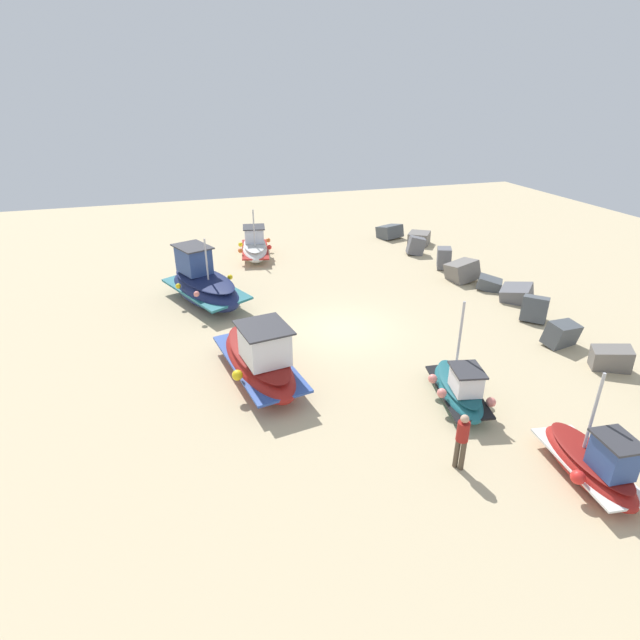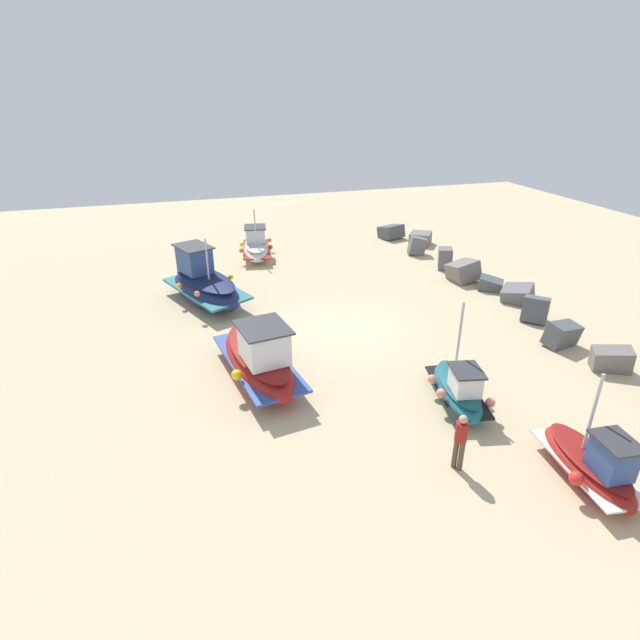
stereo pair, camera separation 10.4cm
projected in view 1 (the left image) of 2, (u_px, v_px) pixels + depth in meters
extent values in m
plane|color=#C6B289|center=(344.00, 329.00, 20.66)|extent=(56.33, 56.33, 0.00)
ellipsoid|color=white|center=(255.00, 250.00, 29.18)|extent=(4.27, 2.09, 0.89)
cube|color=maroon|center=(255.00, 249.00, 29.16)|extent=(4.11, 2.11, 0.10)
ellipsoid|color=beige|center=(255.00, 244.00, 29.03)|extent=(3.75, 1.83, 0.16)
cube|color=silver|center=(254.00, 234.00, 29.12)|extent=(1.36, 1.26, 0.81)
cube|color=#333338|center=(254.00, 227.00, 28.94)|extent=(1.58, 1.46, 0.06)
cylinder|color=#B7B7BC|center=(254.00, 228.00, 27.91)|extent=(0.08, 0.08, 2.10)
sphere|color=orange|center=(240.00, 251.00, 27.98)|extent=(0.27, 0.27, 0.27)
sphere|color=red|center=(269.00, 247.00, 28.86)|extent=(0.27, 0.27, 0.27)
sphere|color=yellow|center=(241.00, 245.00, 29.29)|extent=(0.27, 0.27, 0.27)
sphere|color=orange|center=(268.00, 240.00, 30.14)|extent=(0.27, 0.27, 0.27)
ellipsoid|color=maroon|center=(259.00, 363.00, 17.08)|extent=(5.42, 2.54, 1.08)
cube|color=#2D4C9E|center=(259.00, 362.00, 17.06)|extent=(5.22, 2.56, 0.12)
ellipsoid|color=maroon|center=(258.00, 352.00, 16.89)|extent=(4.77, 2.22, 0.20)
cube|color=white|center=(264.00, 344.00, 16.03)|extent=(1.71, 1.53, 1.13)
cube|color=#333338|center=(264.00, 328.00, 15.77)|extent=(1.98, 1.77, 0.06)
sphere|color=red|center=(276.00, 337.00, 18.06)|extent=(0.35, 0.35, 0.35)
sphere|color=yellow|center=(237.00, 375.00, 15.80)|extent=(0.35, 0.35, 0.35)
ellipsoid|color=#1E6670|center=(457.00, 391.00, 15.78)|extent=(3.49, 1.86, 0.81)
cube|color=black|center=(458.00, 390.00, 15.76)|extent=(3.36, 1.83, 0.14)
ellipsoid|color=#1A565F|center=(459.00, 383.00, 15.65)|extent=(3.07, 1.60, 0.18)
cube|color=white|center=(466.00, 381.00, 15.00)|extent=(1.09, 0.95, 0.70)
cube|color=#333338|center=(468.00, 370.00, 14.84)|extent=(1.26, 1.10, 0.06)
cylinder|color=#B7B7BC|center=(459.00, 340.00, 15.43)|extent=(0.08, 0.08, 2.55)
sphere|color=#EA7F75|center=(469.00, 369.00, 16.57)|extent=(0.30, 0.30, 0.30)
sphere|color=#EA7F75|center=(433.00, 379.00, 16.05)|extent=(0.30, 0.30, 0.30)
sphere|color=yellow|center=(480.00, 382.00, 15.69)|extent=(0.30, 0.30, 0.30)
sphere|color=#EA7F75|center=(442.00, 393.00, 15.18)|extent=(0.30, 0.30, 0.30)
sphere|color=#EA7F75|center=(491.00, 402.00, 14.91)|extent=(0.30, 0.30, 0.30)
ellipsoid|color=navy|center=(205.00, 290.00, 22.91)|extent=(5.54, 3.85, 1.38)
cube|color=#1E6670|center=(205.00, 289.00, 22.88)|extent=(5.36, 3.78, 0.22)
ellipsoid|color=#151E45|center=(204.00, 279.00, 22.68)|extent=(4.86, 3.34, 0.30)
cube|color=#2D4784|center=(194.00, 260.00, 22.99)|extent=(1.89, 1.65, 1.20)
cube|color=#333338|center=(192.00, 247.00, 22.72)|extent=(2.19, 1.92, 0.06)
cylinder|color=#B7B7BC|center=(206.00, 259.00, 21.96)|extent=(0.08, 0.08, 1.88)
sphere|color=#EA7F75|center=(197.00, 294.00, 21.13)|extent=(0.25, 0.25, 0.25)
sphere|color=yellow|center=(230.00, 277.00, 23.01)|extent=(0.25, 0.25, 0.25)
sphere|color=yellow|center=(178.00, 286.00, 22.46)|extent=(0.25, 0.25, 0.25)
sphere|color=yellow|center=(211.00, 266.00, 24.25)|extent=(0.25, 0.25, 0.25)
ellipsoid|color=maroon|center=(588.00, 465.00, 12.70)|extent=(3.31, 1.59, 0.80)
cube|color=white|center=(588.00, 464.00, 12.69)|extent=(3.18, 1.59, 0.12)
ellipsoid|color=maroon|center=(590.00, 456.00, 12.57)|extent=(2.91, 1.37, 0.17)
cube|color=#2D4784|center=(613.00, 456.00, 11.80)|extent=(0.98, 0.82, 0.89)
cube|color=#333338|center=(619.00, 440.00, 11.60)|extent=(1.14, 0.95, 0.06)
cylinder|color=#B7B7BC|center=(594.00, 412.00, 12.31)|extent=(0.08, 0.08, 2.20)
sphere|color=orange|center=(601.00, 440.00, 13.24)|extent=(0.35, 0.35, 0.35)
sphere|color=red|center=(578.00, 477.00, 11.97)|extent=(0.35, 0.35, 0.35)
cylinder|color=brown|center=(457.00, 453.00, 13.03)|extent=(0.14, 0.14, 0.90)
cylinder|color=brown|center=(463.00, 455.00, 12.94)|extent=(0.14, 0.14, 0.90)
cylinder|color=maroon|center=(463.00, 431.00, 12.67)|extent=(0.32, 0.32, 0.55)
sphere|color=tan|center=(465.00, 419.00, 12.51)|extent=(0.22, 0.22, 0.22)
cube|color=#4C5156|center=(390.00, 232.00, 32.92)|extent=(1.65, 1.73, 1.06)
cube|color=slate|center=(419.00, 238.00, 31.62)|extent=(1.81, 1.80, 0.79)
cube|color=slate|center=(416.00, 246.00, 29.65)|extent=(0.99, 1.27, 1.22)
cube|color=slate|center=(444.00, 258.00, 27.45)|extent=(1.44, 1.19, 1.20)
cube|color=slate|center=(462.00, 271.00, 25.67)|extent=(1.49, 1.62, 1.38)
cube|color=#4C5156|center=(489.00, 284.00, 24.62)|extent=(1.47, 1.51, 0.78)
cube|color=slate|center=(516.00, 294.00, 23.26)|extent=(1.84, 1.90, 1.04)
cube|color=#4C5156|center=(535.00, 309.00, 21.26)|extent=(1.42, 1.42, 1.17)
cube|color=#4C5156|center=(561.00, 334.00, 19.22)|extent=(1.07, 1.49, 1.16)
cube|color=slate|center=(611.00, 359.00, 17.53)|extent=(1.25, 1.55, 1.09)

